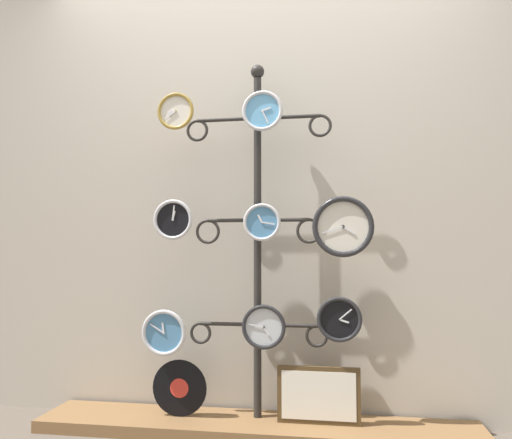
{
  "coord_description": "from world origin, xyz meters",
  "views": [
    {
      "loc": [
        0.4,
        -2.15,
        0.9
      ],
      "look_at": [
        0.0,
        0.36,
        1.06
      ],
      "focal_mm": 35.0,
      "sensor_mm": 36.0,
      "label": 1
    }
  ],
  "objects_px": {
    "clock_middle_left": "(173,220)",
    "vinyl_record": "(180,388)",
    "clock_bottom_center": "(264,327)",
    "clock_bottom_right": "(339,319)",
    "picture_frame": "(319,395)",
    "clock_top_left": "(176,112)",
    "clock_top_center": "(263,111)",
    "display_stand": "(258,301)",
    "clock_middle_center": "(262,222)",
    "clock_bottom_left": "(164,333)",
    "clock_middle_right": "(343,227)"
  },
  "relations": [
    {
      "from": "clock_top_left",
      "to": "clock_bottom_right",
      "type": "height_order",
      "value": "clock_top_left"
    },
    {
      "from": "clock_middle_left",
      "to": "clock_middle_center",
      "type": "bearing_deg",
      "value": 3.32
    },
    {
      "from": "clock_bottom_left",
      "to": "clock_middle_left",
      "type": "bearing_deg",
      "value": 3.92
    },
    {
      "from": "clock_middle_left",
      "to": "clock_middle_center",
      "type": "xyz_separation_m",
      "value": [
        0.46,
        0.03,
        -0.02
      ]
    },
    {
      "from": "clock_middle_right",
      "to": "clock_bottom_right",
      "type": "height_order",
      "value": "clock_middle_right"
    },
    {
      "from": "clock_bottom_center",
      "to": "vinyl_record",
      "type": "xyz_separation_m",
      "value": [
        -0.44,
        0.02,
        -0.32
      ]
    },
    {
      "from": "clock_top_center",
      "to": "picture_frame",
      "type": "bearing_deg",
      "value": 6.91
    },
    {
      "from": "clock_middle_right",
      "to": "vinyl_record",
      "type": "bearing_deg",
      "value": 176.4
    },
    {
      "from": "clock_middle_right",
      "to": "clock_bottom_center",
      "type": "relative_size",
      "value": 1.35
    },
    {
      "from": "clock_bottom_left",
      "to": "clock_bottom_right",
      "type": "bearing_deg",
      "value": 1.29
    },
    {
      "from": "clock_bottom_center",
      "to": "vinyl_record",
      "type": "distance_m",
      "value": 0.55
    },
    {
      "from": "picture_frame",
      "to": "vinyl_record",
      "type": "bearing_deg",
      "value": 179.97
    },
    {
      "from": "clock_top_left",
      "to": "clock_top_center",
      "type": "distance_m",
      "value": 0.45
    },
    {
      "from": "clock_bottom_right",
      "to": "clock_middle_center",
      "type": "bearing_deg",
      "value": 178.55
    },
    {
      "from": "clock_top_center",
      "to": "vinyl_record",
      "type": "distance_m",
      "value": 1.48
    },
    {
      "from": "clock_top_center",
      "to": "clock_bottom_center",
      "type": "bearing_deg",
      "value": 72.22
    },
    {
      "from": "picture_frame",
      "to": "clock_bottom_center",
      "type": "bearing_deg",
      "value": -175.55
    },
    {
      "from": "clock_middle_right",
      "to": "vinyl_record",
      "type": "xyz_separation_m",
      "value": [
        -0.83,
        0.05,
        -0.82
      ]
    },
    {
      "from": "clock_top_left",
      "to": "clock_bottom_left",
      "type": "bearing_deg",
      "value": 177.71
    },
    {
      "from": "display_stand",
      "to": "vinyl_record",
      "type": "relative_size",
      "value": 6.62
    },
    {
      "from": "clock_middle_right",
      "to": "clock_bottom_center",
      "type": "bearing_deg",
      "value": 175.48
    },
    {
      "from": "display_stand",
      "to": "clock_middle_center",
      "type": "height_order",
      "value": "display_stand"
    },
    {
      "from": "picture_frame",
      "to": "clock_middle_left",
      "type": "bearing_deg",
      "value": -176.5
    },
    {
      "from": "clock_middle_center",
      "to": "picture_frame",
      "type": "distance_m",
      "value": 0.89
    },
    {
      "from": "clock_top_left",
      "to": "clock_bottom_center",
      "type": "xyz_separation_m",
      "value": [
        0.46,
        0.03,
        -1.1
      ]
    },
    {
      "from": "clock_middle_center",
      "to": "clock_bottom_right",
      "type": "height_order",
      "value": "clock_middle_center"
    },
    {
      "from": "clock_middle_right",
      "to": "picture_frame",
      "type": "distance_m",
      "value": 0.83
    },
    {
      "from": "clock_middle_left",
      "to": "vinyl_record",
      "type": "xyz_separation_m",
      "value": [
        0.03,
        0.05,
        -0.86
      ]
    },
    {
      "from": "clock_middle_left",
      "to": "clock_middle_right",
      "type": "bearing_deg",
      "value": -0.47
    },
    {
      "from": "clock_bottom_center",
      "to": "clock_bottom_right",
      "type": "height_order",
      "value": "clock_bottom_right"
    },
    {
      "from": "clock_top_left",
      "to": "clock_bottom_right",
      "type": "xyz_separation_m",
      "value": [
        0.83,
        0.02,
        -1.06
      ]
    },
    {
      "from": "clock_bottom_left",
      "to": "clock_middle_center",
      "type": "bearing_deg",
      "value": 3.37
    },
    {
      "from": "clock_bottom_left",
      "to": "clock_bottom_right",
      "type": "distance_m",
      "value": 0.88
    },
    {
      "from": "clock_top_center",
      "to": "vinyl_record",
      "type": "xyz_separation_m",
      "value": [
        -0.44,
        0.03,
        -1.41
      ]
    },
    {
      "from": "vinyl_record",
      "to": "clock_bottom_center",
      "type": "bearing_deg",
      "value": -2.76
    },
    {
      "from": "clock_bottom_left",
      "to": "clock_bottom_right",
      "type": "xyz_separation_m",
      "value": [
        0.88,
        0.02,
        0.08
      ]
    },
    {
      "from": "vinyl_record",
      "to": "picture_frame",
      "type": "bearing_deg",
      "value": -0.03
    },
    {
      "from": "clock_top_center",
      "to": "clock_middle_right",
      "type": "bearing_deg",
      "value": -2.74
    },
    {
      "from": "display_stand",
      "to": "clock_middle_right",
      "type": "bearing_deg",
      "value": -14.28
    },
    {
      "from": "display_stand",
      "to": "picture_frame",
      "type": "bearing_deg",
      "value": -10.82
    },
    {
      "from": "clock_bottom_center",
      "to": "vinyl_record",
      "type": "relative_size",
      "value": 0.77
    },
    {
      "from": "clock_top_center",
      "to": "clock_bottom_right",
      "type": "xyz_separation_m",
      "value": [
        0.38,
        0.0,
        -1.04
      ]
    },
    {
      "from": "clock_bottom_right",
      "to": "picture_frame",
      "type": "xyz_separation_m",
      "value": [
        -0.1,
        0.03,
        -0.37
      ]
    },
    {
      "from": "picture_frame",
      "to": "clock_top_center",
      "type": "bearing_deg",
      "value": -173.09
    },
    {
      "from": "clock_top_center",
      "to": "clock_middle_center",
      "type": "distance_m",
      "value": 0.57
    },
    {
      "from": "clock_bottom_left",
      "to": "display_stand",
      "type": "bearing_deg",
      "value": 13.02
    },
    {
      "from": "clock_middle_left",
      "to": "clock_bottom_left",
      "type": "relative_size",
      "value": 0.89
    },
    {
      "from": "clock_middle_left",
      "to": "clock_bottom_center",
      "type": "distance_m",
      "value": 0.71
    },
    {
      "from": "picture_frame",
      "to": "display_stand",
      "type": "bearing_deg",
      "value": 169.18
    },
    {
      "from": "clock_middle_left",
      "to": "clock_middle_right",
      "type": "distance_m",
      "value": 0.86
    }
  ]
}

